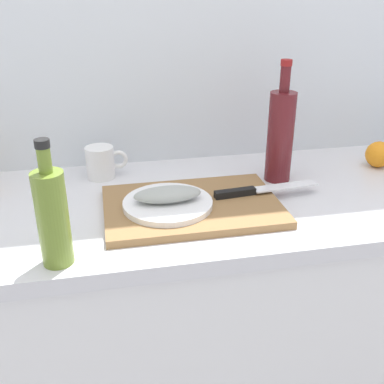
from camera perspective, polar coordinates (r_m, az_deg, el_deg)
back_wall at (r=1.45m, az=-0.08°, el=17.69°), size 3.20×0.05×2.50m
kitchen_counter at (r=1.49m, az=2.53°, el=-16.36°), size 2.00×0.60×0.90m
cutting_board at (r=1.16m, az=0.00°, el=-1.78°), size 0.44×0.30×0.02m
white_plate at (r=1.14m, az=-3.03°, el=-1.45°), size 0.22×0.22×0.01m
fish_fillet at (r=1.13m, az=-3.06°, el=-0.30°), size 0.17×0.07×0.04m
chef_knife at (r=1.22m, az=7.68°, el=0.21°), size 0.29×0.06×0.02m
olive_oil_bottle at (r=0.95m, az=-16.91°, el=-2.88°), size 0.06×0.06×0.27m
wine_bottle at (r=1.32m, az=10.91°, el=7.00°), size 0.07×0.07×0.34m
coffee_mug_1 at (r=1.37m, az=-11.20°, el=3.65°), size 0.12×0.08×0.09m
orange_0 at (r=1.54m, az=22.15°, el=4.34°), size 0.08×0.08×0.08m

